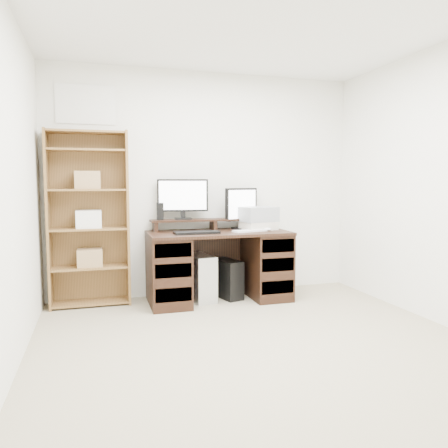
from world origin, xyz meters
name	(u,v)px	position (x,y,z in m)	size (l,w,h in m)	color
room	(274,186)	(0.00, 0.00, 1.25)	(3.54, 4.04, 2.54)	tan
desk	(218,265)	(0.05, 1.64, 0.39)	(1.50, 0.70, 0.75)	black
riser_shelf	(213,221)	(0.05, 1.85, 0.84)	(1.40, 0.22, 0.12)	black
monitor_wide	(183,197)	(-0.29, 1.88, 1.12)	(0.56, 0.16, 0.44)	black
monitor_small	(241,207)	(0.37, 1.83, 1.00)	(0.41, 0.21, 0.46)	black
speaker	(160,211)	(-0.54, 1.87, 0.96)	(0.07, 0.07, 0.19)	black
keyboard_black	(197,233)	(-0.22, 1.50, 0.76)	(0.47, 0.16, 0.03)	black
keyboard_white	(250,231)	(0.37, 1.54, 0.76)	(0.39, 0.12, 0.02)	white
mouse	(268,229)	(0.58, 1.54, 0.77)	(0.08, 0.05, 0.03)	white
printer	(258,226)	(0.53, 1.69, 0.80)	(0.36, 0.27, 0.09)	beige
basket	(259,214)	(0.53, 1.69, 0.92)	(0.38, 0.27, 0.16)	gray
tower_silver	(199,277)	(-0.15, 1.72, 0.25)	(0.22, 0.50, 0.50)	silver
tower_black	(227,279)	(0.17, 1.71, 0.21)	(0.29, 0.46, 0.42)	black
bookshelf	(89,217)	(-1.28, 1.86, 0.92)	(0.80, 0.30, 1.80)	olive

